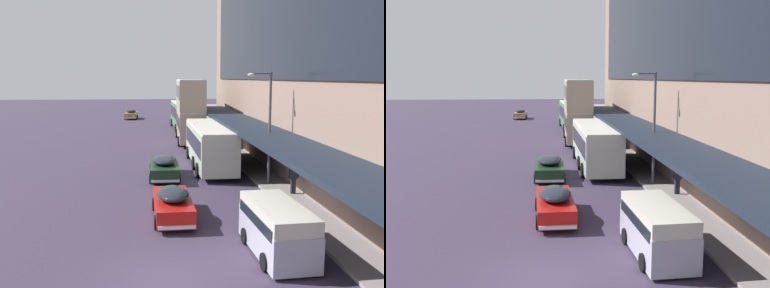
% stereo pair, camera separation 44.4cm
% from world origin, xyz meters
% --- Properties ---
extents(ground, '(240.00, 240.00, 0.00)m').
position_xyz_m(ground, '(0.00, 0.00, 0.00)').
color(ground, '#3B3146').
extents(transit_bus_kerbside_front, '(2.72, 10.65, 3.14)m').
position_xyz_m(transit_bus_kerbside_front, '(3.85, 17.63, 1.80)').
color(transit_bus_kerbside_front, beige).
rests_on(transit_bus_kerbside_front, ground).
extents(transit_bus_kerbside_rear, '(2.86, 10.56, 3.44)m').
position_xyz_m(transit_bus_kerbside_rear, '(3.96, 41.87, 1.97)').
color(transit_bus_kerbside_rear, '#458F56').
rests_on(transit_bus_kerbside_rear, ground).
extents(transit_bus_kerbside_far, '(2.98, 9.34, 6.42)m').
position_xyz_m(transit_bus_kerbside_far, '(3.69, 30.36, 3.45)').
color(transit_bus_kerbside_far, tan).
rests_on(transit_bus_kerbside_far, ground).
extents(sedan_trailing_mid, '(2.08, 4.71, 1.55)m').
position_xyz_m(sedan_trailing_mid, '(-3.26, 56.29, 0.77)').
color(sedan_trailing_mid, olive).
rests_on(sedan_trailing_mid, ground).
extents(sedan_second_mid, '(1.96, 4.97, 1.52)m').
position_xyz_m(sedan_second_mid, '(4.04, 50.50, 0.76)').
color(sedan_second_mid, black).
rests_on(sedan_second_mid, ground).
extents(sedan_oncoming_rear, '(2.05, 5.04, 1.53)m').
position_xyz_m(sedan_oncoming_rear, '(0.39, 14.47, 0.76)').
color(sedan_oncoming_rear, '#1A361F').
rests_on(sedan_oncoming_rear, ground).
extents(sedan_trailing_near, '(1.90, 4.73, 1.56)m').
position_xyz_m(sedan_trailing_near, '(0.44, 6.10, 0.77)').
color(sedan_trailing_near, '#B61613').
rests_on(sedan_trailing_near, ground).
extents(vw_van, '(2.06, 4.63, 1.96)m').
position_xyz_m(vw_van, '(4.06, 1.67, 1.10)').
color(vw_van, silver).
rests_on(vw_van, ground).
extents(pedestrian_at_kerb, '(0.62, 0.33, 1.86)m').
position_xyz_m(pedestrian_at_kerb, '(7.41, 9.32, 1.18)').
color(pedestrian_at_kerb, '#2B2E3C').
rests_on(pedestrian_at_kerb, sidewalk_kerb).
extents(street_lamp, '(1.50, 0.28, 6.80)m').
position_xyz_m(street_lamp, '(6.51, 11.78, 4.11)').
color(street_lamp, '#4C4C51').
rests_on(street_lamp, sidewalk_kerb).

